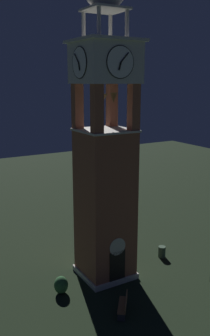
{
  "coord_description": "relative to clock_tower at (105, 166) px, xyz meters",
  "views": [
    {
      "loc": [
        -10.8,
        -18.48,
        12.26
      ],
      "look_at": [
        0.0,
        0.0,
        7.13
      ],
      "focal_mm": 38.74,
      "sensor_mm": 36.0,
      "label": 1
    }
  ],
  "objects": [
    {
      "name": "ground",
      "position": [
        -0.0,
        0.0,
        -7.24
      ],
      "size": [
        80.0,
        80.0,
        0.0
      ],
      "primitive_type": "plane",
      "color": "black"
    },
    {
      "name": "shrub_left_of_tower",
      "position": [
        2.41,
        2.97,
        -6.78
      ],
      "size": [
        0.9,
        0.9,
        0.93
      ],
      "primitive_type": "ellipsoid",
      "color": "#336638",
      "rests_on": "ground"
    },
    {
      "name": "park_bench",
      "position": [
        -1.18,
        -4.02,
        -6.76
      ],
      "size": [
        1.33,
        1.54,
        0.95
      ],
      "color": "brown",
      "rests_on": "ground"
    },
    {
      "name": "trash_bin",
      "position": [
        4.7,
        -0.01,
        -6.84
      ],
      "size": [
        0.52,
        0.52,
        0.8
      ],
      "primitive_type": "cylinder",
      "color": "#38513D",
      "rests_on": "ground"
    },
    {
      "name": "clock_tower",
      "position": [
        0.0,
        0.0,
        0.0
      ],
      "size": [
        3.57,
        3.57,
        17.6
      ],
      "color": "#93543D",
      "rests_on": "ground"
    },
    {
      "name": "shrub_near_entry",
      "position": [
        -3.35,
        -0.58,
        -6.71
      ],
      "size": [
        0.83,
        0.83,
        1.07
      ],
      "primitive_type": "ellipsoid",
      "color": "#336638",
      "rests_on": "ground"
    }
  ]
}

